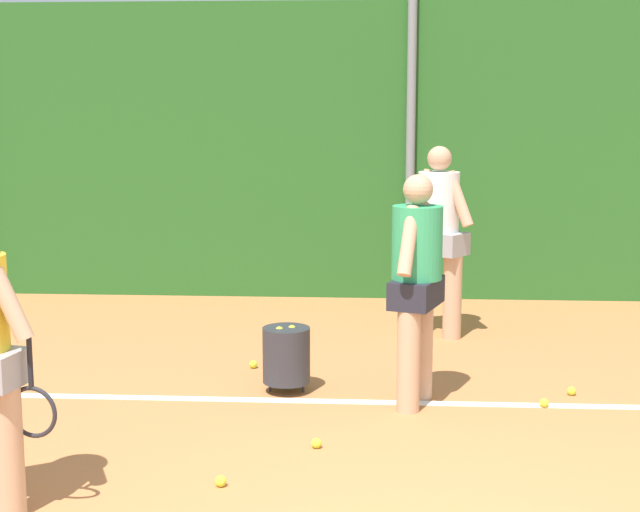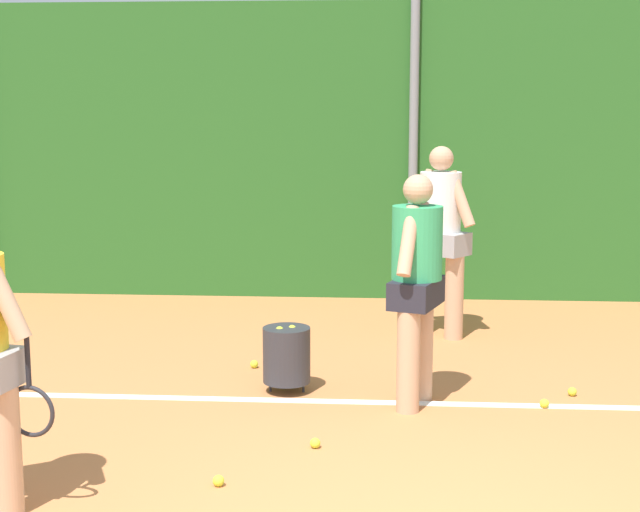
{
  "view_description": "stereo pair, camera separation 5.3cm",
  "coord_description": "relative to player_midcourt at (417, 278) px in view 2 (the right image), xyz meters",
  "views": [
    {
      "loc": [
        -0.36,
        -3.91,
        2.14
      ],
      "look_at": [
        -0.77,
        2.61,
        1.08
      ],
      "focal_mm": 51.78,
      "sensor_mm": 36.0,
      "label": 1
    },
    {
      "loc": [
        -0.31,
        -3.9,
        2.14
      ],
      "look_at": [
        -0.77,
        2.61,
        1.08
      ],
      "focal_mm": 51.78,
      "sensor_mm": 36.0,
      "label": 2
    }
  ],
  "objects": [
    {
      "name": "player_backcourt_far",
      "position": [
        0.28,
        2.08,
        0.07
      ],
      "size": [
        0.62,
        0.56,
        1.78
      ],
      "rotation": [
        0.0,
        0.0,
        5.63
      ],
      "color": "tan",
      "rests_on": "ground_plane"
    },
    {
      "name": "tennis_ball_8",
      "position": [
        1.18,
        0.28,
        -0.9
      ],
      "size": [
        0.07,
        0.07,
        0.07
      ],
      "primitive_type": "sphere",
      "color": "#CCDB33",
      "rests_on": "ground_plane"
    },
    {
      "name": "ground_plane",
      "position": [
        0.07,
        -0.68,
        -0.94
      ],
      "size": [
        25.74,
        25.74,
        0.0
      ],
      "primitive_type": "plane",
      "color": "#C67542"
    },
    {
      "name": "tennis_ball_5",
      "position": [
        0.04,
        0.76,
        -0.9
      ],
      "size": [
        0.07,
        0.07,
        0.07
      ],
      "primitive_type": "sphere",
      "color": "#CCDB33",
      "rests_on": "ground_plane"
    },
    {
      "name": "ball_hopper",
      "position": [
        -0.96,
        0.24,
        -0.65
      ],
      "size": [
        0.36,
        0.36,
        0.51
      ],
      "color": "#2D2D33",
      "rests_on": "ground_plane"
    },
    {
      "name": "tennis_ball_4",
      "position": [
        0.93,
        -0.02,
        -0.9
      ],
      "size": [
        0.07,
        0.07,
        0.07
      ],
      "primitive_type": "sphere",
      "color": "#CCDB33",
      "rests_on": "ground_plane"
    },
    {
      "name": "tennis_ball_2",
      "position": [
        -0.66,
        -0.92,
        -0.9
      ],
      "size": [
        0.07,
        0.07,
        0.07
      ],
      "primitive_type": "sphere",
      "color": "#CCDB33",
      "rests_on": "ground_plane"
    },
    {
      "name": "court_baseline_paint",
      "position": [
        0.07,
        0.02,
        -0.93
      ],
      "size": [
        12.23,
        0.1,
        0.01
      ],
      "primitive_type": "cube",
      "color": "white",
      "rests_on": "ground_plane"
    },
    {
      "name": "tennis_ball_7",
      "position": [
        -1.3,
        0.86,
        -0.9
      ],
      "size": [
        0.07,
        0.07,
        0.07
      ],
      "primitive_type": "sphere",
      "color": "#CCDB33",
      "rests_on": "ground_plane"
    },
    {
      "name": "fence_post_center",
      "position": [
        0.07,
        3.71,
        0.9
      ],
      "size": [
        0.1,
        0.1,
        3.66
      ],
      "primitive_type": "cylinder",
      "color": "gray",
      "rests_on": "ground_plane"
    },
    {
      "name": "player_midcourt",
      "position": [
        0.0,
        0.0,
        0.0
      ],
      "size": [
        0.43,
        0.76,
        1.67
      ],
      "rotation": [
        0.0,
        0.0,
        1.23
      ],
      "color": "tan",
      "rests_on": "ground_plane"
    },
    {
      "name": "hedge_fence_backdrop",
      "position": [
        0.07,
        3.88,
        0.7
      ],
      "size": [
        16.73,
        0.25,
        3.28
      ],
      "primitive_type": "cube",
      "color": "#286023",
      "rests_on": "ground_plane"
    },
    {
      "name": "tennis_ball_1",
      "position": [
        -1.16,
        -1.55,
        -0.9
      ],
      "size": [
        0.07,
        0.07,
        0.07
      ],
      "primitive_type": "sphere",
      "color": "#CCDB33",
      "rests_on": "ground_plane"
    }
  ]
}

